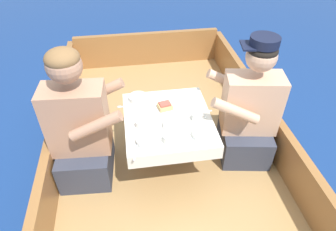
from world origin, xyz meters
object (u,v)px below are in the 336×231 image
(person_starboard, at_px, (249,112))
(coffee_cup_port, at_px, (198,117))
(coffee_cup_center, at_px, (169,139))
(person_port, at_px, (81,130))
(sandwich, at_px, (165,106))
(coffee_cup_starboard, at_px, (141,124))

(person_starboard, bearing_deg, coffee_cup_port, 19.62)
(person_starboard, height_order, coffee_cup_center, person_starboard)
(person_port, relative_size, sandwich, 9.28)
(person_port, relative_size, person_starboard, 1.02)
(person_starboard, bearing_deg, coffee_cup_center, 31.95)
(person_port, xyz_separation_m, coffee_cup_center, (0.58, -0.23, 0.05))
(person_port, relative_size, coffee_cup_center, 10.17)
(person_port, height_order, coffee_cup_starboard, person_port)
(sandwich, height_order, coffee_cup_port, sandwich)
(person_starboard, relative_size, coffee_cup_center, 9.93)
(person_starboard, xyz_separation_m, coffee_cup_center, (-0.64, -0.26, 0.07))
(coffee_cup_starboard, bearing_deg, person_port, 172.45)
(coffee_cup_port, bearing_deg, coffee_cup_starboard, -178.47)
(sandwich, relative_size, coffee_cup_starboard, 1.12)
(person_port, bearing_deg, coffee_cup_center, -18.16)
(coffee_cup_starboard, bearing_deg, person_starboard, 5.79)
(sandwich, height_order, coffee_cup_center, coffee_cup_center)
(sandwich, xyz_separation_m, coffee_cup_starboard, (-0.18, -0.17, -0.00))
(sandwich, bearing_deg, person_starboard, -8.06)
(coffee_cup_port, bearing_deg, sandwich, 142.65)
(person_starboard, height_order, coffee_cup_starboard, person_starboard)
(person_port, xyz_separation_m, coffee_cup_starboard, (0.41, -0.05, 0.04))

